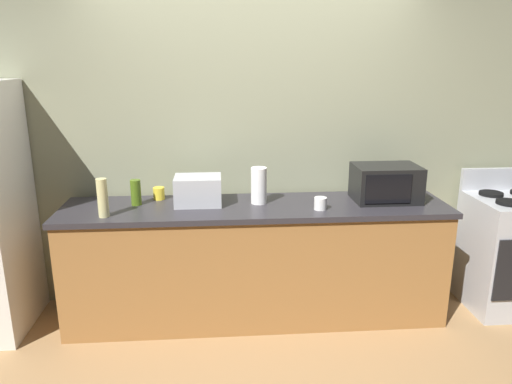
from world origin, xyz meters
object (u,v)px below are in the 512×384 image
mug_white (320,203)px  toaster_oven (198,190)px  paper_towel_roll (259,186)px  mug_yellow (159,193)px  stove_range (508,252)px  microwave (386,183)px  bottle_olive_oil (136,192)px  bottle_vinegar (103,198)px

mug_white → toaster_oven: bearing=167.1°
paper_towel_roll → mug_yellow: size_ratio=2.87×
paper_towel_roll → stove_range: bearing=-1.5°
microwave → mug_yellow: 1.72m
stove_range → mug_yellow: size_ratio=11.49×
stove_range → microwave: microwave is taller
paper_towel_roll → mug_yellow: (-0.75, 0.16, -0.09)m
stove_range → mug_yellow: stove_range is taller
microwave → bottle_olive_oil: microwave is taller
microwave → bottle_olive_oil: size_ratio=2.54×
stove_range → toaster_oven: bearing=178.6°
stove_range → bottle_vinegar: size_ratio=4.04×
toaster_oven → paper_towel_roll: paper_towel_roll is taller
toaster_oven → mug_yellow: toaster_oven is taller
bottle_vinegar → paper_towel_roll: bearing=12.3°
toaster_oven → bottle_olive_oil: 0.45m
mug_yellow → bottle_vinegar: bearing=-129.7°
microwave → bottle_olive_oil: bearing=179.1°
stove_range → mug_white: size_ratio=12.12×
toaster_oven → bottle_olive_oil: bearing=177.9°
stove_range → toaster_oven: (-2.42, 0.06, 0.54)m
stove_range → bottle_olive_oil: 2.93m
bottle_olive_oil → mug_yellow: 0.20m
bottle_vinegar → mug_white: (1.50, 0.05, -0.09)m
stove_range → microwave: size_ratio=2.25×
mug_white → paper_towel_roll: bearing=156.0°
mug_white → mug_yellow: mug_yellow is taller
bottle_vinegar → microwave: bearing=6.5°
microwave → mug_white: 0.57m
bottle_vinegar → mug_white: bearing=1.8°
toaster_oven → paper_towel_roll: bearing=-1.3°
toaster_oven → mug_white: size_ratio=3.81×
mug_white → bottle_olive_oil: bearing=170.8°
mug_white → stove_range: bearing=5.1°
bottle_vinegar → mug_white: bottle_vinegar is taller
bottle_olive_oil → mug_yellow: bearing=41.3°
paper_towel_roll → mug_yellow: paper_towel_roll is taller
paper_towel_roll → bottle_olive_oil: paper_towel_roll is taller
bottle_vinegar → mug_yellow: bearing=50.3°
toaster_oven → mug_white: bearing=-12.9°
bottle_vinegar → toaster_oven: bearing=21.3°
toaster_oven → bottle_vinegar: size_ratio=1.27×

